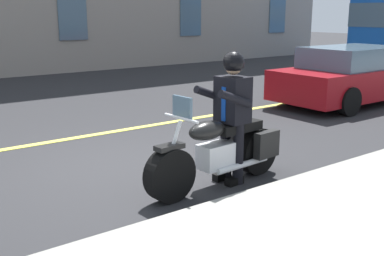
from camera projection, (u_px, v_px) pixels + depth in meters
name	position (u px, v px, depth m)	size (l,w,h in m)	color
ground_plane	(133.00, 166.00, 6.99)	(80.00, 80.00, 0.00)	#28282B
lane_center_stripe	(78.00, 138.00, 8.55)	(60.00, 0.16, 0.01)	#E5DB4C
motorcycle_main	(221.00, 152.00, 6.13)	(2.22, 0.69, 1.26)	black
rider_main	(232.00, 106.00, 6.11)	(0.65, 0.58, 1.74)	black
car_dark	(355.00, 75.00, 11.66)	(4.60, 1.92, 1.40)	maroon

